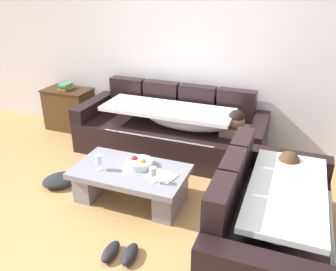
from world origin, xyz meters
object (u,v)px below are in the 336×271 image
Objects in this scene: coffee_table at (131,181)px; wine_glass_near_right at (153,172)px; wine_glass_near_left at (99,160)px; crumpled_garment at (60,180)px; couch_along_wall at (173,131)px; open_magazine at (162,176)px; fruit_bowl at (140,163)px; couch_near_window at (270,221)px; pair_of_shoes at (120,253)px; book_stack_on_cabinet at (66,86)px; side_cabinet at (69,109)px.

wine_glass_near_right is at bearing -23.92° from coffee_table.
coffee_table is at bearing 21.30° from wine_glass_near_left.
couch_along_wall is at bearing 52.62° from crumpled_garment.
open_magazine is 1.32m from crumpled_garment.
fruit_bowl is at bearing -88.20° from couch_along_wall.
crumpled_garment is (-2.38, 0.25, -0.27)m from couch_near_window.
pair_of_shoes is at bearing -82.60° from couch_along_wall.
coffee_table is 2.35m from book_stack_on_cabinet.
couch_along_wall is at bearing -7.02° from side_cabinet.
coffee_table is 5.00× the size of book_stack_on_cabinet.
wine_glass_near_left is 0.53× the size of pair_of_shoes.
couch_along_wall is at bearing 91.80° from fruit_bowl.
open_magazine is 0.87m from pair_of_shoes.
coffee_table is (-0.03, -1.21, -0.09)m from couch_along_wall.
coffee_table is 3.87× the size of pair_of_shoes.
side_cabinet is 3.07m from pair_of_shoes.
crumpled_garment is (-0.61, 0.09, -0.44)m from wine_glass_near_left.
crumpled_garment is at bearing -58.57° from book_stack_on_cabinet.
coffee_table is 3.00× the size of crumpled_garment.
pair_of_shoes is at bearing -47.07° from side_cabinet.
fruit_bowl is at bearing 30.18° from wine_glass_near_left.
couch_along_wall is 6.24× the size of crumpled_garment.
pair_of_shoes is 1.44m from crumpled_garment.
fruit_bowl is at bearing 74.89° from couch_near_window.
couch_near_window is 1.14m from open_magazine.
coffee_table is 0.44m from wine_glass_near_right.
wine_glass_near_left is 0.62m from wine_glass_near_right.
couch_near_window is (1.44, -1.49, 0.01)m from couch_along_wall.
couch_near_window is 2.40× the size of side_cabinet.
book_stack_on_cabinet reaches higher than coffee_table.
wine_glass_near_left reaches higher than open_magazine.
couch_near_window is 10.40× the size of wine_glass_near_right.
fruit_bowl reaches higher than pair_of_shoes.
coffee_table is 0.88m from pair_of_shoes.
coffee_table is 4.29× the size of fruit_bowl.
couch_near_window is 4.31× the size of crumpled_garment.
wine_glass_near_left is (-0.37, -0.21, 0.08)m from fruit_bowl.
open_magazine reaches higher than crumpled_garment.
side_cabinet is at bearing 132.93° from pair_of_shoes.
couch_along_wall is at bearing 102.17° from wine_glass_near_right.
couch_near_window is at bearing -15.11° from fruit_bowl.
coffee_table is at bearing -38.42° from book_stack_on_cabinet.
wine_glass_near_left is at bearing -158.97° from open_magazine.
coffee_table is at bearing 110.09° from pair_of_shoes.
wine_glass_near_left is 2.17m from book_stack_on_cabinet.
couch_near_window is 1.32m from pair_of_shoes.
side_cabinet is at bearing 141.31° from coffee_table.
pair_of_shoes is (-1.17, -0.53, -0.29)m from couch_near_window.
coffee_table reaches higher than pair_of_shoes.
couch_along_wall reaches higher than open_magazine.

